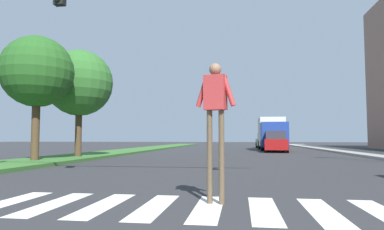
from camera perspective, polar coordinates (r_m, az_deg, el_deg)
The scene contains 11 objects.
ground_plane at distance 29.37m, azimuth 7.09°, elevation -6.10°, with size 140.00×140.00×0.00m, color #2D2D30.
crosswalk at distance 5.78m, azimuth 2.70°, elevation -15.32°, with size 7.65×2.20×0.01m.
median_strip at distance 28.88m, azimuth -10.60°, elevation -5.95°, with size 3.31×64.00×0.15m, color #386B2D.
tree_mid at distance 17.37m, azimuth -24.53°, elevation 6.56°, with size 3.29×3.29×5.72m.
tree_far at distance 19.99m, azimuth -18.35°, elevation 5.08°, with size 3.67×3.67×5.90m.
sidewalk_right at distance 28.73m, azimuth 25.97°, elevation -5.64°, with size 3.00×64.00×0.15m, color #9E9991.
traffic_light_gantry at distance 10.06m, azimuth -21.04°, elevation 15.35°, with size 10.49×0.30×6.00m.
pedestrian_performer at distance 6.05m, azimuth 3.94°, elevation 0.97°, with size 0.75×0.32×2.49m.
sedan_midblock at distance 28.98m, azimuth 13.84°, elevation -4.46°, with size 2.11×4.42×1.74m.
sedan_distant at distance 39.86m, azimuth 12.28°, elevation -4.29°, with size 2.19×4.48×1.75m.
truck_box_delivery at distance 33.13m, azimuth 13.26°, elevation -2.94°, with size 2.40×6.20×3.10m.
Camera 1 is at (0.54, 0.65, 1.15)m, focal length 31.79 mm.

